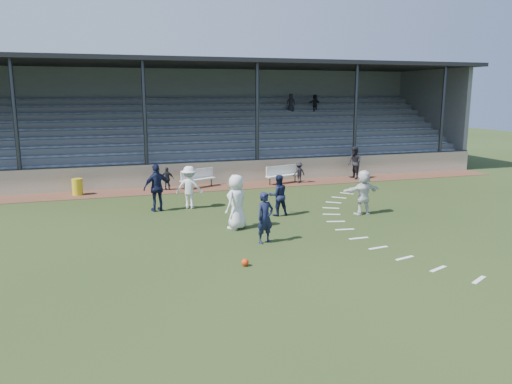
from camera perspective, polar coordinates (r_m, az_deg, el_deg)
ground at (r=16.13m, az=2.73°, el=-6.20°), size 90.00×90.00×0.00m
cinder_track at (r=25.93m, az=-5.41°, el=0.50°), size 34.00×2.00×0.02m
retaining_wall at (r=26.84m, az=-5.91°, el=2.13°), size 34.00×0.18×1.20m
bench_left at (r=25.96m, az=-6.70°, el=1.77°), size 1.99×1.26×0.95m
bench_right at (r=27.02m, az=2.98°, el=2.20°), size 2.03×1.00×0.95m
trash_bin at (r=25.36m, az=-19.74°, el=0.56°), size 0.49×0.49×0.79m
football at (r=14.30m, az=-1.26°, el=-8.05°), size 0.21×0.21×0.21m
player_white_lead at (r=17.90m, az=-2.25°, el=-1.14°), size 1.15×1.10×1.98m
player_navy_lead at (r=16.24m, az=1.05°, el=-2.95°), size 0.71×0.57×1.69m
player_navy_mid at (r=19.89m, az=2.55°, el=-0.37°), size 0.81×0.63×1.65m
player_white_wing at (r=21.28m, az=-7.61°, el=0.53°), size 1.34×1.07×1.81m
player_navy_wing at (r=20.99m, az=-11.23°, el=0.49°), size 1.24×0.75×1.98m
player_white_back at (r=20.52m, az=12.16°, el=-0.03°), size 1.72×0.70×1.81m
official at (r=28.83m, az=11.18°, el=3.29°), size 0.71×0.91×1.84m
sub_left_near at (r=25.45m, az=-11.38°, el=1.50°), size 0.50×0.40×1.19m
sub_left_far at (r=25.48m, az=-10.10°, el=1.51°), size 0.73×0.49×1.15m
sub_right at (r=27.20m, az=4.94°, el=2.23°), size 0.79×0.55×1.13m
grandstand at (r=31.25m, az=-7.77°, el=6.33°), size 34.60×9.00×6.61m
penalty_arc at (r=17.93m, az=15.21°, el=-4.76°), size 3.89×14.63×0.01m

